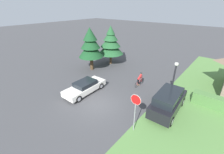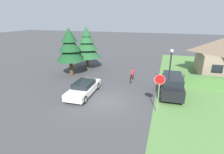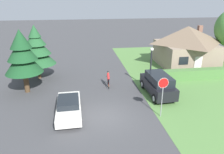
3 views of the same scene
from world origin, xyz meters
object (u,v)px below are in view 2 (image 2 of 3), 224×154
(parked_suv_right, at_px, (172,85))
(conifer_tall_far, at_px, (87,46))
(cyclist, at_px, (132,75))
(street_lamp, at_px, (170,64))
(stop_sign, at_px, (159,86))
(conifer_tall_near, at_px, (70,47))
(sedan_left_lane, at_px, (84,88))

(parked_suv_right, height_order, conifer_tall_far, conifer_tall_far)
(cyclist, height_order, street_lamp, street_lamp)
(stop_sign, height_order, conifer_tall_near, conifer_tall_near)
(conifer_tall_near, bearing_deg, parked_suv_right, -11.45)
(parked_suv_right, bearing_deg, cyclist, 56.98)
(cyclist, relative_size, conifer_tall_far, 0.30)
(street_lamp, relative_size, conifer_tall_far, 0.72)
(stop_sign, distance_m, conifer_tall_near, 12.51)
(sedan_left_lane, height_order, conifer_tall_near, conifer_tall_near)
(cyclist, relative_size, conifer_tall_near, 0.30)
(sedan_left_lane, bearing_deg, parked_suv_right, -74.49)
(cyclist, xyz_separation_m, stop_sign, (3.14, -6.20, 1.46))
(conifer_tall_far, bearing_deg, cyclist, -25.77)
(sedan_left_lane, relative_size, conifer_tall_far, 0.82)
(cyclist, bearing_deg, stop_sign, -150.37)
(street_lamp, height_order, conifer_tall_near, conifer_tall_near)
(cyclist, relative_size, parked_suv_right, 0.37)
(cyclist, height_order, conifer_tall_far, conifer_tall_far)
(street_lamp, height_order, conifer_tall_far, conifer_tall_far)
(parked_suv_right, relative_size, stop_sign, 1.54)
(conifer_tall_near, bearing_deg, cyclist, 0.72)
(cyclist, height_order, conifer_tall_near, conifer_tall_near)
(street_lamp, xyz_separation_m, conifer_tall_near, (-11.59, 0.98, 0.99))
(cyclist, height_order, parked_suv_right, parked_suv_right)
(parked_suv_right, xyz_separation_m, street_lamp, (-0.29, 1.43, 1.58))
(sedan_left_lane, bearing_deg, cyclist, -38.26)
(street_lamp, bearing_deg, parked_suv_right, -78.35)
(cyclist, xyz_separation_m, street_lamp, (3.89, -1.07, 1.84))
(cyclist, bearing_deg, conifer_tall_near, 93.49)
(street_lamp, bearing_deg, conifer_tall_far, 157.72)
(cyclist, distance_m, parked_suv_right, 4.88)
(cyclist, distance_m, conifer_tall_far, 8.30)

